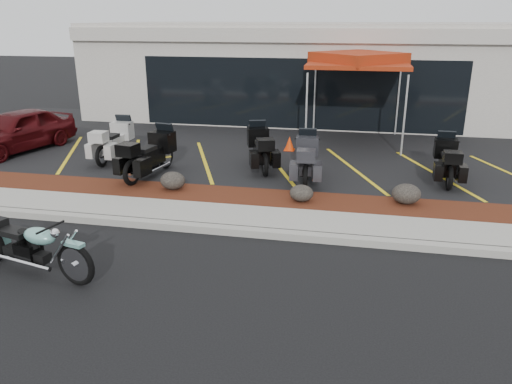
% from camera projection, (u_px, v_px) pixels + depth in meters
% --- Properties ---
extents(ground, '(90.00, 90.00, 0.00)m').
position_uv_depth(ground, '(230.00, 254.00, 9.39)').
color(ground, black).
rests_on(ground, ground).
extents(curb, '(24.00, 0.25, 0.15)m').
position_uv_depth(curb, '(241.00, 231.00, 10.20)').
color(curb, gray).
rests_on(curb, ground).
extents(sidewalk, '(24.00, 1.20, 0.15)m').
position_uv_depth(sidewalk, '(248.00, 218.00, 10.85)').
color(sidewalk, gray).
rests_on(sidewalk, ground).
extents(mulch_bed, '(24.00, 1.20, 0.16)m').
position_uv_depth(mulch_bed, '(259.00, 200.00, 11.96)').
color(mulch_bed, '#391A0D').
rests_on(mulch_bed, ground).
extents(upper_lot, '(26.00, 9.60, 0.15)m').
position_uv_depth(upper_lot, '(289.00, 146.00, 16.96)').
color(upper_lot, black).
rests_on(upper_lot, ground).
extents(dealership_building, '(18.00, 8.16, 4.00)m').
position_uv_depth(dealership_building, '(309.00, 70.00, 22.12)').
color(dealership_building, '#A7A197').
rests_on(dealership_building, ground).
extents(boulder_left, '(0.63, 0.52, 0.45)m').
position_uv_depth(boulder_left, '(173.00, 181.00, 12.36)').
color(boulder_left, black).
rests_on(boulder_left, mulch_bed).
extents(boulder_mid, '(0.55, 0.46, 0.39)m').
position_uv_depth(boulder_mid, '(302.00, 193.00, 11.56)').
color(boulder_mid, black).
rests_on(boulder_mid, mulch_bed).
extents(boulder_right, '(0.66, 0.55, 0.47)m').
position_uv_depth(boulder_right, '(406.00, 194.00, 11.40)').
color(boulder_right, black).
rests_on(boulder_right, mulch_bed).
extents(hero_cruiser, '(2.95, 1.37, 1.01)m').
position_uv_depth(hero_cruiser, '(75.00, 258.00, 8.12)').
color(hero_cruiser, '#69A49B').
rests_on(hero_cruiser, ground).
extents(touring_white, '(0.81, 2.12, 1.23)m').
position_uv_depth(touring_white, '(124.00, 134.00, 15.55)').
color(touring_white, beige).
rests_on(touring_white, upper_lot).
extents(touring_black_front, '(1.26, 2.37, 1.31)m').
position_uv_depth(touring_black_front, '(165.00, 146.00, 13.98)').
color(touring_black_front, black).
rests_on(touring_black_front, upper_lot).
extents(touring_black_mid, '(1.46, 2.28, 1.24)m').
position_uv_depth(touring_black_mid, '(257.00, 141.00, 14.72)').
color(touring_black_mid, black).
rests_on(touring_black_mid, upper_lot).
extents(touring_grey, '(0.97, 2.17, 1.23)m').
position_uv_depth(touring_grey, '(307.00, 150.00, 13.68)').
color(touring_grey, '#2C2C30').
rests_on(touring_grey, upper_lot).
extents(touring_black_rear, '(0.86, 2.07, 1.19)m').
position_uv_depth(touring_black_rear, '(444.00, 152.00, 13.56)').
color(touring_black_rear, black).
rests_on(touring_black_rear, upper_lot).
extents(parked_car, '(2.51, 4.15, 1.32)m').
position_uv_depth(parked_car, '(17.00, 130.00, 15.87)').
color(parked_car, '#3F090B').
rests_on(parked_car, upper_lot).
extents(traffic_cone, '(0.38, 0.38, 0.45)m').
position_uv_depth(traffic_cone, '(290.00, 143.00, 16.06)').
color(traffic_cone, red).
rests_on(traffic_cone, upper_lot).
extents(popup_canopy, '(3.98, 3.98, 2.99)m').
position_uv_depth(popup_canopy, '(358.00, 61.00, 16.31)').
color(popup_canopy, silver).
rests_on(popup_canopy, upper_lot).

